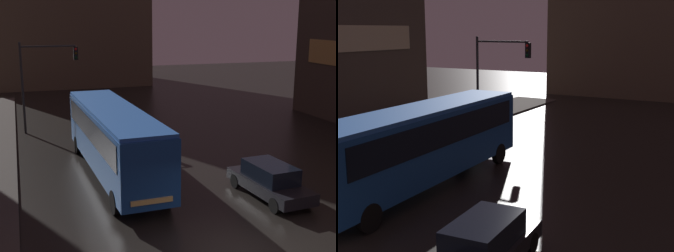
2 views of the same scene
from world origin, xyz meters
TOP-DOWN VIEW (x-y plane):
  - ground_plane at (0.00, 0.00)m, footprint 120.00×120.00m
  - bus_near at (-2.38, 8.93)m, footprint 2.81×12.04m
  - car_taxi at (3.49, 4.08)m, footprint 2.06×4.63m
  - traffic_light_main at (-5.02, 19.37)m, footprint 3.82×0.35m

SIDE VIEW (x-z plane):
  - ground_plane at x=0.00m, z-range 0.00..0.00m
  - car_taxi at x=3.49m, z-range 0.01..1.53m
  - bus_near at x=-2.38m, z-range 0.40..3.83m
  - traffic_light_main at x=-5.02m, z-range 1.13..7.25m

